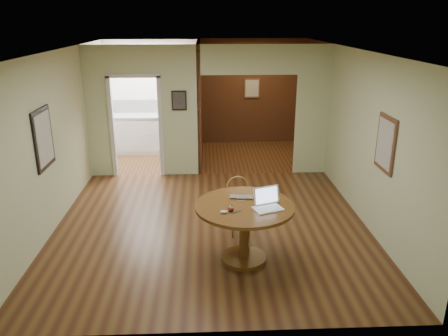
{
  "coord_description": "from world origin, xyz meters",
  "views": [
    {
      "loc": [
        -0.08,
        -6.35,
        3.2
      ],
      "look_at": [
        0.19,
        -0.2,
        1.07
      ],
      "focal_mm": 35.0,
      "sensor_mm": 36.0,
      "label": 1
    }
  ],
  "objects_px": {
    "dining_table": "(245,220)",
    "open_laptop": "(267,203)",
    "closed_laptop": "(241,198)",
    "chair": "(238,202)"
  },
  "relations": [
    {
      "from": "open_laptop",
      "to": "chair",
      "type": "bearing_deg",
      "value": 87.63
    },
    {
      "from": "dining_table",
      "to": "open_laptop",
      "type": "distance_m",
      "value": 0.41
    },
    {
      "from": "closed_laptop",
      "to": "open_laptop",
      "type": "bearing_deg",
      "value": -34.37
    },
    {
      "from": "open_laptop",
      "to": "closed_laptop",
      "type": "xyz_separation_m",
      "value": [
        -0.32,
        0.28,
        -0.05
      ]
    },
    {
      "from": "dining_table",
      "to": "open_laptop",
      "type": "bearing_deg",
      "value": -16.56
    },
    {
      "from": "open_laptop",
      "to": "closed_laptop",
      "type": "height_order",
      "value": "open_laptop"
    },
    {
      "from": "chair",
      "to": "closed_laptop",
      "type": "xyz_separation_m",
      "value": [
        -0.02,
        -0.67,
        0.35
      ]
    },
    {
      "from": "dining_table",
      "to": "closed_laptop",
      "type": "bearing_deg",
      "value": 99.37
    },
    {
      "from": "dining_table",
      "to": "closed_laptop",
      "type": "distance_m",
      "value": 0.3
    },
    {
      "from": "dining_table",
      "to": "closed_laptop",
      "type": "height_order",
      "value": "closed_laptop"
    }
  ]
}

